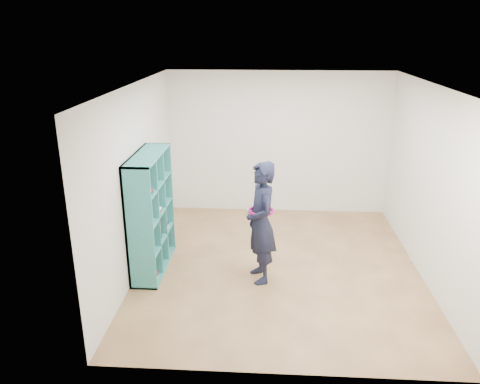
{
  "coord_description": "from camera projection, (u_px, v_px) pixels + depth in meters",
  "views": [
    {
      "loc": [
        -0.18,
        -6.1,
        3.3
      ],
      "look_at": [
        -0.58,
        0.3,
        1.04
      ],
      "focal_mm": 35.0,
      "sensor_mm": 36.0,
      "label": 1
    }
  ],
  "objects": [
    {
      "name": "smartphone",
      "position": [
        248.0,
        214.0,
        6.24
      ],
      "size": [
        0.05,
        0.11,
        0.14
      ],
      "rotation": [
        0.47,
        0.0,
        0.39
      ],
      "color": "silver",
      "rests_on": "person"
    },
    {
      "name": "floor",
      "position": [
        278.0,
        266.0,
        6.83
      ],
      "size": [
        4.5,
        4.5,
        0.0
      ],
      "primitive_type": "plane",
      "color": "brown",
      "rests_on": "ground"
    },
    {
      "name": "wall_front",
      "position": [
        286.0,
        259.0,
        4.28
      ],
      "size": [
        4.0,
        0.02,
        2.6
      ],
      "primitive_type": "cube",
      "color": "silver",
      "rests_on": "floor"
    },
    {
      "name": "ceiling",
      "position": [
        284.0,
        85.0,
        5.96
      ],
      "size": [
        4.5,
        4.5,
        0.0
      ],
      "primitive_type": "plane",
      "color": "white",
      "rests_on": "wall_back"
    },
    {
      "name": "wall_right",
      "position": [
        430.0,
        185.0,
        6.28
      ],
      "size": [
        0.02,
        4.5,
        2.6
      ],
      "primitive_type": "cube",
      "color": "silver",
      "rests_on": "floor"
    },
    {
      "name": "wall_left",
      "position": [
        137.0,
        179.0,
        6.52
      ],
      "size": [
        0.02,
        4.5,
        2.6
      ],
      "primitive_type": "cube",
      "color": "silver",
      "rests_on": "floor"
    },
    {
      "name": "wall_back",
      "position": [
        278.0,
        144.0,
        8.51
      ],
      "size": [
        4.0,
        0.02,
        2.6
      ],
      "primitive_type": "cube",
      "color": "silver",
      "rests_on": "floor"
    },
    {
      "name": "bookshelf",
      "position": [
        149.0,
        214.0,
        6.55
      ],
      "size": [
        0.37,
        1.27,
        1.7
      ],
      "color": "teal",
      "rests_on": "floor"
    },
    {
      "name": "person",
      "position": [
        261.0,
        223.0,
        6.23
      ],
      "size": [
        0.56,
        0.7,
        1.68
      ],
      "rotation": [
        0.0,
        0.0,
        -1.28
      ],
      "color": "black",
      "rests_on": "floor"
    }
  ]
}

